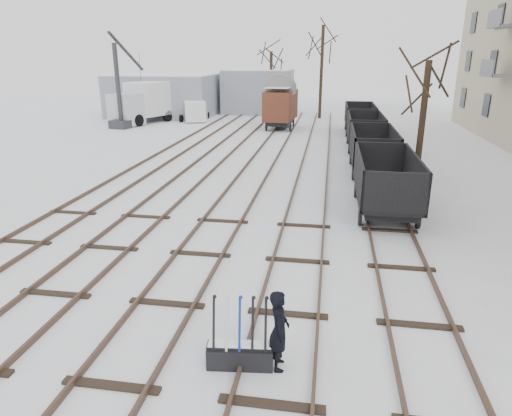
{
  "coord_description": "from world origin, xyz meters",
  "views": [
    {
      "loc": [
        3.77,
        -9.45,
        5.85
      ],
      "look_at": [
        1.54,
        4.24,
        1.2
      ],
      "focal_mm": 32.0,
      "sensor_mm": 36.0,
      "label": 1
    }
  ],
  "objects": [
    {
      "name": "shed_right",
      "position": [
        -4.0,
        40.0,
        2.25
      ],
      "size": [
        7.0,
        6.0,
        4.5
      ],
      "color": "gray",
      "rests_on": "ground"
    },
    {
      "name": "tree_near",
      "position": [
        7.91,
        12.56,
        2.83
      ],
      "size": [
        0.3,
        0.3,
        5.67
      ],
      "primitive_type": "cylinder",
      "color": "black",
      "rests_on": "ground"
    },
    {
      "name": "freight_wagon_a",
      "position": [
        6.0,
        8.22,
        0.86
      ],
      "size": [
        2.2,
        5.51,
        2.25
      ],
      "color": "black",
      "rests_on": "ground"
    },
    {
      "name": "box_van_wagon",
      "position": [
        -0.41,
        29.02,
        2.0
      ],
      "size": [
        2.75,
        4.68,
        3.43
      ],
      "rotation": [
        0.0,
        0.0,
        -0.08
      ],
      "color": "black",
      "rests_on": "ground"
    },
    {
      "name": "tree_far_right",
      "position": [
        2.65,
        36.25,
        4.28
      ],
      "size": [
        0.3,
        0.3,
        8.55
      ],
      "primitive_type": "cylinder",
      "color": "black",
      "rests_on": "ground"
    },
    {
      "name": "shed_left",
      "position": [
        -13.0,
        36.0,
        2.05
      ],
      "size": [
        10.0,
        8.0,
        4.1
      ],
      "color": "gray",
      "rests_on": "ground"
    },
    {
      "name": "crane",
      "position": [
        -13.72,
        27.24,
        2.03
      ],
      "size": [
        1.81,
        4.6,
        7.72
      ],
      "rotation": [
        0.0,
        0.0,
        -0.2
      ],
      "color": "#2C2D31",
      "rests_on": "ground"
    },
    {
      "name": "tracks",
      "position": [
        -0.0,
        13.67,
        0.07
      ],
      "size": [
        13.9,
        52.0,
        0.16
      ],
      "color": "black",
      "rests_on": "ground"
    },
    {
      "name": "freight_wagon_d",
      "position": [
        6.0,
        27.42,
        0.86
      ],
      "size": [
        2.2,
        5.51,
        2.25
      ],
      "color": "black",
      "rests_on": "ground"
    },
    {
      "name": "freight_wagon_b",
      "position": [
        6.0,
        14.62,
        0.86
      ],
      "size": [
        2.2,
        5.51,
        2.25
      ],
      "color": "black",
      "rests_on": "ground"
    },
    {
      "name": "worker",
      "position": [
        3.0,
        -1.91,
        0.83
      ],
      "size": [
        0.48,
        0.66,
        1.67
      ],
      "primitive_type": "imported",
      "rotation": [
        0.0,
        0.0,
        1.72
      ],
      "color": "black",
      "rests_on": "ground"
    },
    {
      "name": "freight_wagon_c",
      "position": [
        6.0,
        21.02,
        0.86
      ],
      "size": [
        2.2,
        5.51,
        2.25
      ],
      "color": "black",
      "rests_on": "ground"
    },
    {
      "name": "ground_frame",
      "position": [
        2.25,
        -2.01,
        0.28
      ],
      "size": [
        1.34,
        0.56,
        1.49
      ],
      "rotation": [
        0.0,
        0.0,
        0.11
      ],
      "color": "black",
      "rests_on": "ground"
    },
    {
      "name": "panel_van",
      "position": [
        -8.97,
        32.71,
        0.99
      ],
      "size": [
        3.21,
        4.69,
        1.9
      ],
      "rotation": [
        0.0,
        0.0,
        0.34
      ],
      "color": "silver",
      "rests_on": "ground"
    },
    {
      "name": "tree_far_left",
      "position": [
        -2.4,
        37.91,
        3.12
      ],
      "size": [
        0.3,
        0.3,
        6.25
      ],
      "primitive_type": "cylinder",
      "color": "black",
      "rests_on": "ground"
    },
    {
      "name": "lorry",
      "position": [
        -12.73,
        31.02,
        1.85
      ],
      "size": [
        4.45,
        8.3,
        3.6
      ],
      "rotation": [
        0.0,
        0.0,
        -0.38
      ],
      "color": "black",
      "rests_on": "ground"
    },
    {
      "name": "ground",
      "position": [
        0.0,
        0.0,
        0.0
      ],
      "size": [
        120.0,
        120.0,
        0.0
      ],
      "primitive_type": "plane",
      "color": "white",
      "rests_on": "ground"
    }
  ]
}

